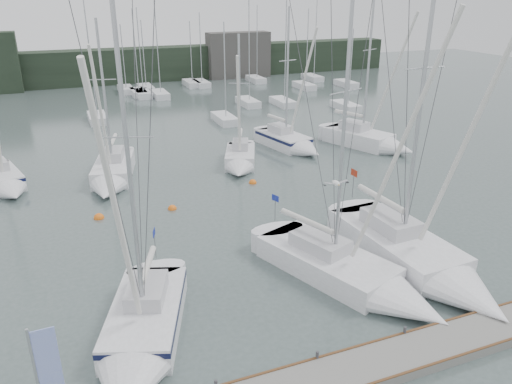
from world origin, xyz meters
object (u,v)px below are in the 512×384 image
at_px(buoy_b, 253,183).
at_px(sailboat_mid_c, 240,162).
at_px(sailboat_near_left, 139,341).
at_px(buoy_c, 99,218).
at_px(dock_banner, 47,384).
at_px(sailboat_mid_b, 111,176).
at_px(sailboat_mid_e, 374,142).
at_px(sailboat_near_center, 363,280).
at_px(sailboat_mid_d, 293,143).
at_px(sailboat_mid_a, 5,183).
at_px(buoy_a, 172,209).
at_px(sailboat_near_right, 427,265).

bearing_deg(buoy_b, sailboat_mid_c, 85.88).
distance_m(sailboat_near_left, buoy_c, 13.55).
xyz_separation_m(buoy_b, dock_banner, (-13.90, -19.84, 3.16)).
bearing_deg(sailboat_mid_b, sailboat_mid_e, 14.58).
relative_size(sailboat_near_center, buoy_c, 24.42).
relative_size(sailboat_mid_c, sailboat_mid_d, 0.85).
relative_size(sailboat_mid_a, buoy_a, 17.61).
bearing_deg(sailboat_mid_e, sailboat_mid_d, 138.44).
xyz_separation_m(sailboat_near_center, buoy_c, (-10.89, 13.01, -0.54)).
bearing_deg(dock_banner, sailboat_mid_c, 56.83).
xyz_separation_m(sailboat_near_left, sailboat_mid_b, (1.17, 19.31, 0.01)).
bearing_deg(sailboat_mid_e, buoy_c, 171.30).
relative_size(sailboat_mid_c, buoy_a, 19.10).
xyz_separation_m(sailboat_near_right, sailboat_mid_b, (-13.04, 18.88, -0.04)).
bearing_deg(dock_banner, buoy_a, 65.34).
bearing_deg(sailboat_mid_e, sailboat_near_center, -147.98).
relative_size(buoy_a, buoy_b, 1.00).
distance_m(sailboat_mid_b, buoy_a, 6.88).
distance_m(sailboat_mid_c, sailboat_mid_e, 12.97).
height_order(sailboat_near_left, buoy_a, sailboat_near_left).
distance_m(sailboat_near_left, dock_banner, 5.79).
bearing_deg(buoy_c, sailboat_near_left, -88.71).
bearing_deg(buoy_b, sailboat_mid_e, 16.77).
distance_m(sailboat_mid_c, buoy_c, 12.73).
distance_m(sailboat_mid_c, dock_banner, 27.39).
bearing_deg(sailboat_mid_c, dock_banner, -99.23).
bearing_deg(sailboat_mid_a, dock_banner, -98.94).
xyz_separation_m(sailboat_near_right, buoy_b, (-3.33, 15.20, -0.63)).
distance_m(sailboat_mid_c, sailboat_mid_d, 6.69).
bearing_deg(dock_banner, sailboat_mid_b, 77.99).
relative_size(buoy_b, buoy_c, 0.89).
bearing_deg(sailboat_mid_a, sailboat_near_center, -66.58).
bearing_deg(buoy_b, dock_banner, -125.02).
bearing_deg(buoy_c, sailboat_mid_e, 14.00).
bearing_deg(sailboat_near_right, buoy_a, 124.86).
relative_size(sailboat_near_center, sailboat_mid_e, 1.11).
distance_m(sailboat_mid_a, buoy_c, 9.34).
bearing_deg(sailboat_mid_d, dock_banner, -140.32).
relative_size(sailboat_mid_b, sailboat_mid_d, 0.96).
bearing_deg(sailboat_mid_d, sailboat_mid_c, -167.17).
xyz_separation_m(buoy_c, dock_banner, (-2.72, -17.74, 3.16)).
bearing_deg(buoy_a, sailboat_mid_d, 34.25).
height_order(sailboat_mid_e, buoy_b, sailboat_mid_e).
height_order(buoy_a, buoy_b, same).
relative_size(sailboat_mid_d, buoy_a, 22.39).
relative_size(sailboat_mid_a, sailboat_mid_b, 0.82).
xyz_separation_m(sailboat_near_center, sailboat_mid_d, (6.58, 21.45, 0.06)).
xyz_separation_m(sailboat_near_right, buoy_a, (-9.93, 12.77, -0.63)).
height_order(sailboat_mid_d, buoy_b, sailboat_mid_d).
bearing_deg(sailboat_near_center, buoy_b, 68.61).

